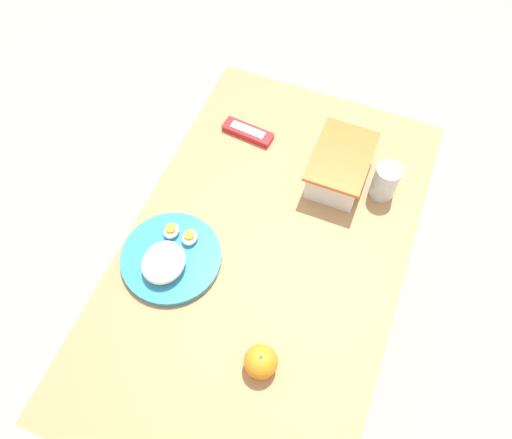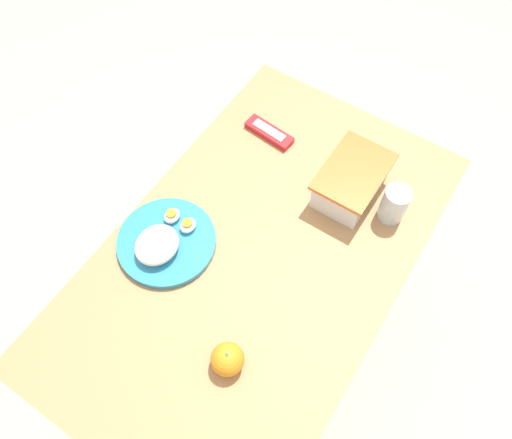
{
  "view_description": "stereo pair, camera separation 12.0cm",
  "coord_description": "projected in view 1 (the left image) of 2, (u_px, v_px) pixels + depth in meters",
  "views": [
    {
      "loc": [
        0.49,
        0.17,
        1.82
      ],
      "look_at": [
        -0.06,
        -0.04,
        0.77
      ],
      "focal_mm": 35.0,
      "sensor_mm": 36.0,
      "label": 1
    },
    {
      "loc": [
        0.43,
        0.28,
        1.82
      ],
      "look_at": [
        -0.06,
        -0.04,
        0.77
      ],
      "focal_mm": 35.0,
      "sensor_mm": 36.0,
      "label": 2
    }
  ],
  "objects": [
    {
      "name": "ground_plane",
      "position": [
        261.0,
        341.0,
        1.83
      ],
      "size": [
        10.0,
        10.0,
        0.0
      ],
      "primitive_type": "plane",
      "color": "#B2A899"
    },
    {
      "name": "rice_plate",
      "position": [
        169.0,
        258.0,
        1.16
      ],
      "size": [
        0.24,
        0.24,
        0.06
      ],
      "color": "teal",
      "rests_on": "table"
    },
    {
      "name": "table",
      "position": [
        263.0,
        269.0,
        1.27
      ],
      "size": [
        1.08,
        0.65,
        0.74
      ],
      "color": "#AD7F51",
      "rests_on": "ground_plane"
    },
    {
      "name": "drinking_glass",
      "position": [
        385.0,
        181.0,
        1.23
      ],
      "size": [
        0.06,
        0.06,
        0.1
      ],
      "color": "silver",
      "rests_on": "table"
    },
    {
      "name": "candy_bar",
      "position": [
        248.0,
        132.0,
        1.36
      ],
      "size": [
        0.06,
        0.14,
        0.02
      ],
      "color": "red",
      "rests_on": "table"
    },
    {
      "name": "food_container",
      "position": [
        339.0,
        168.0,
        1.26
      ],
      "size": [
        0.2,
        0.14,
        0.09
      ],
      "color": "white",
      "rests_on": "table"
    },
    {
      "name": "orange_fruit",
      "position": [
        261.0,
        362.0,
        1.03
      ],
      "size": [
        0.07,
        0.07,
        0.07
      ],
      "color": "orange",
      "rests_on": "table"
    }
  ]
}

